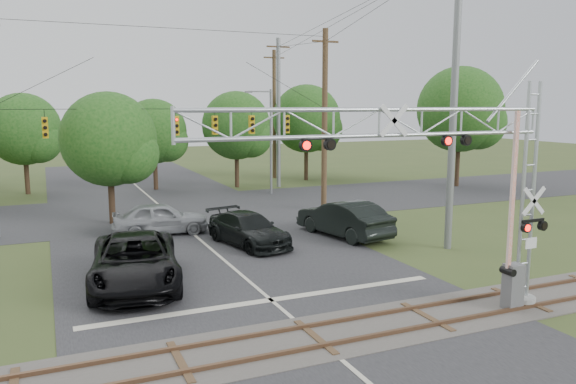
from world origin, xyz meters
name	(u,v)px	position (x,y,z in m)	size (l,w,h in m)	color
ground	(349,367)	(0.00, 0.00, 0.00)	(160.00, 160.00, 0.00)	#394821
road_main	(232,267)	(0.00, 10.00, 0.01)	(14.00, 90.00, 0.02)	#272629
road_cross	(165,210)	(0.00, 24.00, 0.01)	(90.00, 12.00, 0.02)	#272629
railroad_track	(315,337)	(0.00, 2.00, 0.03)	(90.00, 3.20, 0.17)	#43403A
crossing_gantry	(443,173)	(4.13, 1.64, 4.73)	(12.32, 0.96, 7.55)	gray
traffic_signal_span	(191,124)	(0.88, 20.00, 5.73)	(19.34, 0.36, 11.50)	slate
pickup_black	(135,261)	(-4.09, 9.10, 0.96)	(3.17, 6.88, 1.91)	black
car_dark	(248,229)	(1.94, 13.30, 0.79)	(2.20, 5.42, 1.57)	black
sedan_silver	(161,218)	(-1.53, 17.43, 0.85)	(2.01, 5.00, 1.70)	gray
suv_dark	(344,218)	(7.11, 13.06, 0.95)	(2.01, 5.75, 1.90)	black
streetlight	(269,136)	(8.76, 27.75, 4.45)	(2.12, 0.22, 7.96)	slate
utility_poles	(216,115)	(3.33, 23.33, 6.12)	(25.77, 27.98, 14.12)	#472D20
treeline	(178,123)	(2.78, 32.05, 5.41)	(55.61, 24.73, 9.97)	#39271A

